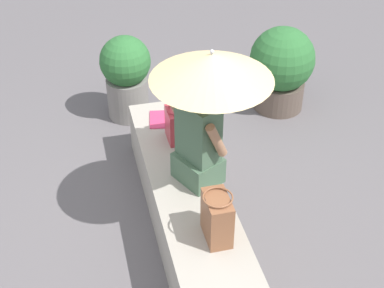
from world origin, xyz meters
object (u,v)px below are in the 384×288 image
person_seated (198,139)px  planter_near (126,75)px  handbag_black (177,124)px  tote_bag_canvas (217,218)px  parasol (212,67)px  planter_far (281,67)px  magazine (161,119)px

person_seated → planter_near: 1.82m
person_seated → handbag_black: size_ratio=2.86×
person_seated → handbag_black: 0.61m
person_seated → tote_bag_canvas: 0.67m
parasol → planter_far: parasol is taller
parasol → handbag_black: (-0.60, -0.12, -0.86)m
person_seated → magazine: person_seated is taller
planter_far → person_seated: bearing=-40.1°
planter_far → tote_bag_canvas: bearing=-31.3°
person_seated → handbag_black: (-0.56, -0.04, -0.24)m
planter_near → tote_bag_canvas: bearing=6.7°
handbag_black → magazine: size_ratio=1.12×
magazine → tote_bag_canvas: bearing=14.0°
handbag_black → planter_far: 1.66m
parasol → planter_near: (-1.80, -0.39, -0.99)m
handbag_black → magazine: 0.36m
planter_near → planter_far: size_ratio=0.99×
magazine → planter_near: (-0.88, -0.19, 0.01)m
person_seated → handbag_black: person_seated is taller
tote_bag_canvas → planter_near: planter_near is taller
handbag_black → person_seated: bearing=4.1°
person_seated → parasol: (0.04, 0.08, 0.62)m
planter_near → parasol: bearing=12.3°
parasol → handbag_black: parasol is taller
parasol → planter_far: bearing=142.4°
tote_bag_canvas → handbag_black: bearing=-179.5°
tote_bag_canvas → magazine: tote_bag_canvas is taller
parasol → person_seated: bearing=-116.1°
tote_bag_canvas → planter_near: 2.42m
person_seated → parasol: 0.63m
person_seated → planter_far: size_ratio=0.98×
parasol → tote_bag_canvas: size_ratio=3.05×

